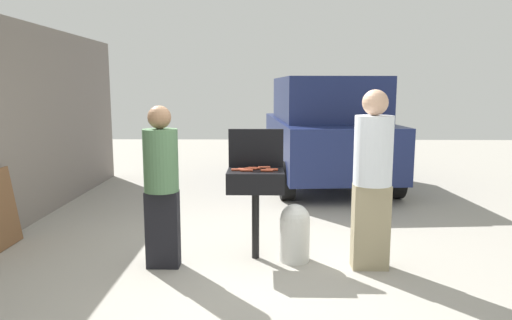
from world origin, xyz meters
name	(u,v)px	position (x,y,z in m)	size (l,w,h in m)	color
ground_plane	(239,267)	(0.00, 0.00, 0.00)	(24.00, 24.00, 0.00)	#9E998E
bbq_grill	(256,184)	(0.16, 0.27, 0.82)	(0.60, 0.44, 0.97)	black
grill_lid_open	(256,148)	(0.16, 0.49, 1.18)	(0.60, 0.05, 0.42)	black
hot_dog_0	(272,170)	(0.33, 0.25, 0.98)	(0.03, 0.03, 0.13)	#AD4228
hot_dog_1	(267,170)	(0.28, 0.20, 0.98)	(0.03, 0.03, 0.13)	#AD4228
hot_dog_2	(247,170)	(0.07, 0.20, 0.98)	(0.03, 0.03, 0.13)	#AD4228
hot_dog_3	(251,169)	(0.12, 0.31, 0.98)	(0.03, 0.03, 0.13)	#AD4228
hot_dog_4	(264,167)	(0.25, 0.39, 0.98)	(0.03, 0.03, 0.13)	#B74C33
hot_dog_5	(244,169)	(0.05, 0.27, 0.98)	(0.03, 0.03, 0.13)	#AD4228
hot_dog_6	(238,170)	(-0.03, 0.24, 0.98)	(0.03, 0.03, 0.13)	#B74C33
hot_dog_7	(254,168)	(0.15, 0.34, 0.98)	(0.03, 0.03, 0.13)	#AD4228
propane_tank	(295,231)	(0.58, 0.20, 0.32)	(0.32, 0.32, 0.62)	silver
person_left	(161,181)	(-0.78, 0.01, 0.90)	(0.35, 0.35, 1.66)	black
person_right	(373,173)	(1.34, 0.01, 0.99)	(0.38, 0.38, 1.82)	gray
parked_minivan	(324,130)	(1.42, 4.51, 1.03)	(2.30, 4.53, 2.02)	navy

